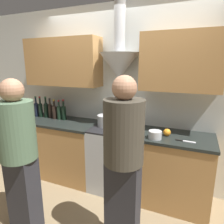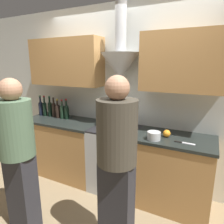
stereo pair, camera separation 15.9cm
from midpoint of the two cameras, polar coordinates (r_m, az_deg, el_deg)
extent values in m
plane|color=#847051|center=(2.95, -0.26, -23.48)|extent=(12.00, 12.00, 0.00)
cube|color=silver|center=(2.97, 5.28, 4.28)|extent=(8.40, 0.06, 2.60)
cone|color=#B7BABC|center=(2.77, 4.10, 12.89)|extent=(0.53, 0.53, 0.36)
cylinder|color=#B7BABC|center=(2.80, 4.29, 22.99)|extent=(0.15, 0.15, 0.62)
cube|color=#B27F47|center=(3.23, -11.60, 13.72)|extent=(1.21, 0.32, 0.70)
cube|color=#B27F47|center=(2.57, 21.02, 13.20)|extent=(0.95, 0.32, 0.70)
cube|color=#B27F47|center=(3.39, -12.07, -9.95)|extent=(1.21, 0.60, 0.88)
cube|color=black|center=(3.24, -12.47, -2.51)|extent=(1.24, 0.62, 0.03)
cube|color=#B27F47|center=(2.76, 18.18, -16.12)|extent=(0.95, 0.60, 0.88)
cube|color=black|center=(2.57, 18.94, -7.21)|extent=(0.97, 0.62, 0.03)
cube|color=#B7BABC|center=(2.95, 2.49, -13.28)|extent=(0.63, 0.60, 0.89)
cube|color=black|center=(2.73, -0.17, -16.46)|extent=(0.44, 0.01, 0.40)
cube|color=black|center=(2.77, 2.58, -4.81)|extent=(0.63, 0.60, 0.02)
cube|color=#B7BABC|center=(3.02, 4.67, -4.43)|extent=(0.63, 0.06, 0.10)
cylinder|color=black|center=(3.61, -18.46, 0.71)|extent=(0.07, 0.07, 0.20)
sphere|color=black|center=(3.59, -18.58, 2.27)|extent=(0.07, 0.07, 0.07)
cylinder|color=black|center=(3.58, -18.66, 3.32)|extent=(0.03, 0.03, 0.10)
cylinder|color=#234C33|center=(3.57, -18.73, 4.28)|extent=(0.03, 0.03, 0.02)
cylinder|color=black|center=(3.55, -17.43, 0.56)|extent=(0.07, 0.07, 0.20)
sphere|color=black|center=(3.53, -17.54, 2.15)|extent=(0.07, 0.07, 0.07)
cylinder|color=black|center=(3.52, -17.62, 3.24)|extent=(0.03, 0.03, 0.11)
cylinder|color=maroon|center=(3.51, -17.70, 4.26)|extent=(0.03, 0.03, 0.02)
cylinder|color=black|center=(3.49, -16.03, 0.49)|extent=(0.08, 0.08, 0.21)
sphere|color=black|center=(3.47, -16.14, 2.15)|extent=(0.07, 0.07, 0.07)
cylinder|color=black|center=(3.46, -16.21, 3.23)|extent=(0.03, 0.03, 0.10)
cylinder|color=#234C33|center=(3.45, -16.27, 4.21)|extent=(0.03, 0.03, 0.02)
cylinder|color=black|center=(3.43, -14.97, 0.32)|extent=(0.07, 0.07, 0.21)
sphere|color=black|center=(3.41, -15.07, 2.00)|extent=(0.07, 0.07, 0.07)
cylinder|color=black|center=(3.40, -15.13, 2.94)|extent=(0.03, 0.03, 0.08)
cylinder|color=black|center=(3.39, -15.18, 3.81)|extent=(0.03, 0.03, 0.02)
cylinder|color=black|center=(3.36, -13.93, -0.11)|extent=(0.08, 0.08, 0.18)
sphere|color=black|center=(3.34, -14.02, 1.40)|extent=(0.07, 0.07, 0.07)
cylinder|color=black|center=(3.32, -14.08, 2.47)|extent=(0.03, 0.03, 0.09)
cylinder|color=gold|center=(3.31, -14.13, 3.43)|extent=(0.03, 0.03, 0.02)
cylinder|color=black|center=(3.30, -12.70, -0.21)|extent=(0.07, 0.07, 0.19)
sphere|color=black|center=(3.28, -12.78, 1.39)|extent=(0.07, 0.07, 0.07)
cylinder|color=black|center=(3.27, -12.83, 2.39)|extent=(0.03, 0.03, 0.08)
cylinder|color=maroon|center=(3.26, -12.88, 3.31)|extent=(0.03, 0.03, 0.02)
cylinder|color=black|center=(3.26, -11.48, -0.30)|extent=(0.08, 0.08, 0.19)
sphere|color=black|center=(3.24, -11.56, 1.36)|extent=(0.07, 0.07, 0.07)
cylinder|color=black|center=(3.22, -11.62, 2.48)|extent=(0.03, 0.03, 0.09)
cylinder|color=maroon|center=(3.21, -11.67, 3.49)|extent=(0.03, 0.03, 0.02)
cylinder|color=#B7BABC|center=(2.85, 0.45, -2.42)|extent=(0.28, 0.28, 0.16)
cylinder|color=#B7BABC|center=(2.69, 5.21, -4.37)|extent=(0.27, 0.27, 0.07)
sphere|color=orange|center=(2.53, 17.12, -5.90)|extent=(0.09, 0.09, 0.09)
cylinder|color=#B7BABC|center=(2.41, 13.75, -6.62)|extent=(0.15, 0.15, 0.10)
cube|color=silver|center=(2.42, 22.83, -8.37)|extent=(0.14, 0.04, 0.01)
cube|color=black|center=(2.43, 20.22, -8.03)|extent=(0.09, 0.03, 0.01)
cube|color=#28282D|center=(2.48, -22.40, -20.47)|extent=(0.30, 0.19, 0.86)
cylinder|color=#4C664C|center=(2.17, -24.12, -4.40)|extent=(0.35, 0.35, 0.58)
sphere|color=#AD7A5B|center=(2.09, -25.16, 5.84)|extent=(0.22, 0.22, 0.22)
cube|color=#28282D|center=(2.08, 3.71, -25.65)|extent=(0.30, 0.19, 0.93)
cylinder|color=#3D382D|center=(1.70, 4.10, -5.79)|extent=(0.35, 0.35, 0.56)
sphere|color=#AD7A5B|center=(1.62, 4.33, 6.88)|extent=(0.21, 0.21, 0.21)
camera|label=1|loc=(0.08, -88.26, 0.42)|focal=32.00mm
camera|label=2|loc=(0.08, 91.74, -0.42)|focal=32.00mm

